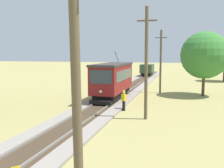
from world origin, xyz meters
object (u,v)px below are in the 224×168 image
object	(u,v)px
track_worker	(124,99)
tree_left_near	(205,55)
red_tram	(113,79)
freight_car	(147,69)
utility_pole_foreground	(76,86)
utility_pole_mid	(161,61)
utility_pole_near_tram	(146,63)

from	to	relation	value
track_worker	tree_left_near	world-z (taller)	tree_left_near
red_tram	freight_car	size ratio (longest dim) A/B	1.64
utility_pole_foreground	utility_pole_mid	xyz separation A→B (m)	(0.00, 25.13, -0.13)
red_tram	utility_pole_foreground	world-z (taller)	utility_pole_foreground
track_worker	utility_pole_near_tram	bearing A→B (deg)	74.57
utility_pole_near_tram	tree_left_near	world-z (taller)	utility_pole_near_tram
red_tram	freight_car	bearing A→B (deg)	90.01
utility_pole_mid	track_worker	world-z (taller)	utility_pole_mid
utility_pole_foreground	track_worker	size ratio (longest dim) A/B	4.44
utility_pole_mid	freight_car	bearing A→B (deg)	101.83
red_tram	freight_car	xyz separation A→B (m)	(-0.00, 27.04, -0.64)
utility_pole_near_tram	track_worker	world-z (taller)	utility_pole_near_tram
utility_pole_foreground	utility_pole_near_tram	distance (m)	12.31
red_tram	utility_pole_near_tram	world-z (taller)	utility_pole_near_tram
freight_car	utility_pole_mid	bearing A→B (deg)	-78.17
utility_pole_mid	tree_left_near	xyz separation A→B (m)	(4.93, -0.80, 0.73)
red_tram	utility_pole_mid	world-z (taller)	utility_pole_mid
red_tram	utility_pole_mid	xyz separation A→B (m)	(4.44, 5.81, 1.73)
utility_pole_foreground	red_tram	bearing A→B (deg)	102.95
freight_car	utility_pole_foreground	size ratio (longest dim) A/B	0.66
track_worker	freight_car	bearing A→B (deg)	-144.21
utility_pole_mid	tree_left_near	bearing A→B (deg)	-9.22
utility_pole_foreground	utility_pole_near_tram	world-z (taller)	utility_pole_near_tram
utility_pole_foreground	utility_pole_near_tram	bearing A→B (deg)	90.00
utility_pole_near_tram	tree_left_near	size ratio (longest dim) A/B	1.11
utility_pole_mid	utility_pole_near_tram	bearing A→B (deg)	-90.00
utility_pole_foreground	utility_pole_mid	world-z (taller)	utility_pole_foreground
freight_car	utility_pole_mid	size ratio (longest dim) A/B	0.68
freight_car	utility_pole_foreground	xyz separation A→B (m)	(4.45, -46.37, 2.50)
utility_pole_foreground	tree_left_near	bearing A→B (deg)	78.55
freight_car	track_worker	size ratio (longest dim) A/B	2.91
utility_pole_near_tram	utility_pole_mid	bearing A→B (deg)	90.00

